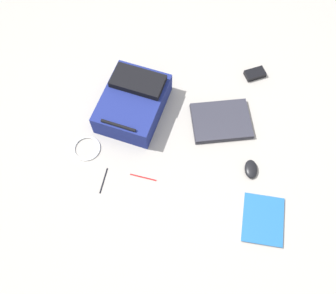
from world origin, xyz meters
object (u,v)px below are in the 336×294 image
Objects in this scene: laptop at (221,121)px; power_brick at (255,74)px; book_red at (263,220)px; pen_blue at (143,177)px; cable_coil at (87,148)px; backpack at (133,102)px; pen_black at (104,180)px; computer_mouse at (251,169)px.

power_brick is at bearing -122.69° from laptop.
laptop is 0.59m from book_red.
laptop is 2.47× the size of pen_blue.
laptop is at bearing -70.96° from book_red.
cable_coil reaches higher than pen_blue.
cable_coil is at bearing -26.57° from pen_blue.
pen_black is at bearing 73.41° from backpack.
power_brick is at bearing -91.27° from book_red.
pen_black is 0.21m from pen_blue.
cable_coil reaches higher than pen_black.
laptop is 3.01× the size of power_brick.
cable_coil is at bearing 28.65° from power_brick.
book_red is at bearing 109.04° from laptop.
book_red is 0.89m from power_brick.
pen_blue is at bearing 39.53° from laptop.
power_brick is at bearing -151.35° from cable_coil.
power_brick reaches higher than book_red.
laptop is 2.40× the size of cable_coil.
pen_black and pen_blue have the same top height.
pen_blue is (0.61, -0.21, -0.00)m from book_red.
pen_blue is (0.57, 0.06, -0.01)m from computer_mouse.
pen_black is at bearing 120.99° from cable_coil.
computer_mouse is 0.73× the size of pen_blue.
laptop reaches higher than pen_black.
computer_mouse is 0.78m from pen_black.
laptop is 0.39m from power_brick.
cable_coil is 0.21m from pen_black.
pen_blue is at bearing 153.43° from cable_coil.
power_brick reaches higher than cable_coil.
book_red is 2.34× the size of power_brick.
book_red is 1.93× the size of pen_black.
backpack is at bearing -79.84° from pen_blue.
computer_mouse is at bearing 84.14° from power_brick.
backpack is 3.43× the size of pen_blue.
power_brick reaches higher than pen_blue.
power_brick is at bearing -133.03° from pen_blue.
laptop is 0.73m from pen_black.
book_red is 2.62× the size of computer_mouse.
pen_black is (0.84, 0.70, -0.01)m from power_brick.
pen_black is at bearing 30.63° from laptop.
computer_mouse is at bearing -174.19° from pen_blue.
book_red reaches higher than cable_coil.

